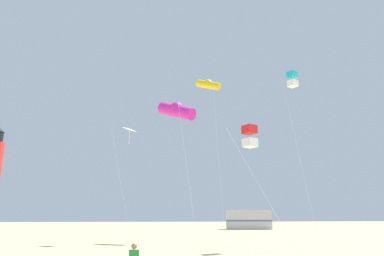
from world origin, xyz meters
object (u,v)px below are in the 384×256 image
object	(u,v)px
kite_diamond_white	(129,134)
rv_van_silver	(249,220)
kite_tube_gold	(208,85)
kite_box_scarlet	(250,136)
kite_box_cyan	(292,80)
kite_tube_magenta	(177,110)

from	to	relation	value
kite_diamond_white	rv_van_silver	bearing A→B (deg)	55.18
kite_tube_gold	rv_van_silver	size ratio (longest dim) A/B	2.25
kite_tube_gold	rv_van_silver	distance (m)	26.29
kite_box_scarlet	kite_box_cyan	distance (m)	9.42
kite_tube_gold	kite_tube_magenta	size ratio (longest dim) A/B	1.72
kite_diamond_white	kite_tube_gold	distance (m)	9.15
kite_box_scarlet	kite_box_cyan	size ratio (longest dim) A/B	0.54
kite_box_cyan	kite_box_scarlet	bearing A→B (deg)	-131.79
kite_tube_magenta	kite_tube_gold	bearing A→B (deg)	71.90
kite_diamond_white	rv_van_silver	distance (m)	29.31
kite_box_scarlet	rv_van_silver	xyz separation A→B (m)	(9.21, 34.21, -4.64)
kite_tube_magenta	rv_van_silver	xyz separation A→B (m)	(12.90, 32.39, -6.48)
kite_diamond_white	kite_box_scarlet	world-z (taller)	kite_diamond_white
kite_tube_gold	rv_van_silver	xyz separation A→B (m)	(9.22, 21.13, -12.64)
kite_tube_magenta	rv_van_silver	world-z (taller)	kite_tube_magenta
kite_diamond_white	kite_tube_magenta	world-z (taller)	kite_diamond_white
kite_tube_magenta	rv_van_silver	bearing A→B (deg)	68.29
rv_van_silver	kite_box_scarlet	bearing A→B (deg)	-102.14
kite_tube_magenta	kite_box_cyan	size ratio (longest dim) A/B	0.70
kite_diamond_white	kite_box_cyan	world-z (taller)	kite_box_cyan
kite_diamond_white	kite_tube_gold	size ratio (longest dim) A/B	0.62
kite_diamond_white	kite_box_cyan	xyz separation A→B (m)	(12.02, -5.28, 3.14)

